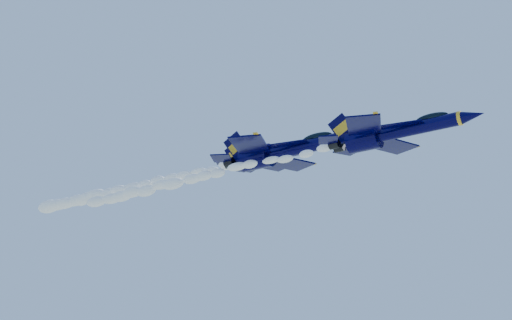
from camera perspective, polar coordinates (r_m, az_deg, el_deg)
The scene contains 6 objects.
jet_lead at distance 60.40m, azimuth 13.52°, elevation 2.70°, with size 16.09×13.20×5.98m.
smoke_trail_jet_lead at distance 73.48m, azimuth -6.19°, elevation -1.86°, with size 39.84×1.79×1.61m, color white.
jet_second at distance 69.95m, azimuth 2.66°, elevation 0.89°, with size 18.98×15.57×7.05m.
smoke_trail_jet_second at distance 87.27m, azimuth -13.13°, elevation -2.89°, with size 39.84×2.12×1.90m, color white.
jet_third at distance 87.32m, azimuth 1.04°, elevation 0.29°, with size 16.95×13.90×6.30m.
smoke_trail_jet_third at distance 104.05m, azimuth -11.50°, elevation -2.68°, with size 39.84×1.89×1.70m, color white.
Camera 1 is at (39.67, -62.48, 127.64)m, focal length 40.00 mm.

